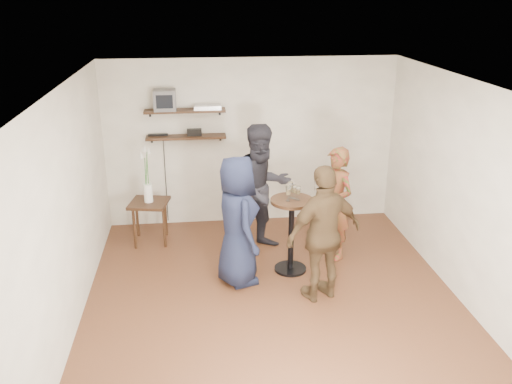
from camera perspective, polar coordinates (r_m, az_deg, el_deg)
room at (r=6.11m, az=1.98°, el=-0.93°), size 4.58×5.08×2.68m
shelf_upper at (r=8.17m, az=-7.50°, el=8.48°), size 1.20×0.25×0.04m
shelf_lower at (r=8.26m, az=-7.37°, el=5.77°), size 1.20×0.25×0.04m
crt_monitor at (r=8.15m, az=-9.57°, el=9.54°), size 0.32×0.30×0.30m
dvd_deck at (r=8.16m, az=-5.14°, el=8.90°), size 0.40×0.24×0.06m
radio at (r=8.24m, az=-6.51°, el=6.26°), size 0.22×0.10×0.10m
power_strip at (r=8.32m, az=-10.27°, el=5.95°), size 0.30×0.05×0.03m
side_table at (r=8.07m, az=-11.16°, el=-1.69°), size 0.62×0.62×0.64m
vase_lilies at (r=7.94m, az=-11.36°, el=0.87°), size 0.19×0.19×0.88m
drinks_table at (r=7.08m, az=3.74°, el=-3.52°), size 0.56×0.56×1.02m
wine_glass_fl at (r=6.84m, az=3.42°, el=0.13°), size 0.07×0.07×0.20m
wine_glass_fr at (r=6.88m, az=4.46°, el=0.13°), size 0.06×0.06×0.19m
wine_glass_bl at (r=6.93m, az=3.64°, el=0.51°), size 0.07×0.07×0.22m
wine_glass_br at (r=6.92m, az=4.07°, el=0.27°), size 0.06×0.06×0.19m
person_plaid at (r=7.47m, az=8.35°, el=-1.22°), size 0.60×0.68×1.58m
person_dark at (r=7.57m, az=0.67°, el=0.35°), size 1.10×0.99×1.84m
person_navy at (r=6.73m, az=-1.99°, el=-3.07°), size 0.73×0.93×1.68m
person_brown at (r=6.43m, az=7.17°, el=-4.39°), size 1.07×0.73×1.68m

